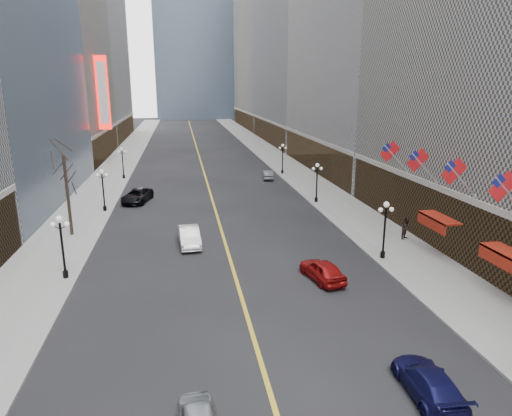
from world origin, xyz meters
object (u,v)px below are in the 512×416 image
object	(u,v)px
streetlamp_east_1	(385,224)
car_sb_mid	(322,270)
car_nb_far	(137,196)
car_nb_mid	(189,236)
car_sb_far	(268,175)
streetlamp_west_1	(62,240)
streetlamp_east_2	(317,179)
streetlamp_west_2	(103,186)
streetlamp_west_3	(123,160)
car_sb_near	(429,383)
streetlamp_east_3	(283,156)

from	to	relation	value
streetlamp_east_1	car_sb_mid	size ratio (longest dim) A/B	1.03
car_nb_far	car_nb_mid	bearing A→B (deg)	-56.99
car_sb_far	streetlamp_west_1	bearing A→B (deg)	64.62
streetlamp_east_2	streetlamp_west_2	bearing A→B (deg)	180.00
car_sb_mid	car_nb_far	bearing A→B (deg)	-71.43
streetlamp_west_1	streetlamp_west_3	size ratio (longest dim) A/B	1.00
streetlamp_west_3	car_sb_near	xyz separation A→B (m)	(18.58, -51.69, -2.23)
streetlamp_west_3	car_sb_mid	distance (m)	42.90
streetlamp_east_1	car_nb_mid	xyz separation A→B (m)	(-14.85, 5.80, -2.11)
streetlamp_east_2	car_sb_near	xyz separation A→B (m)	(-5.02, -33.69, -2.23)
car_nb_mid	car_nb_far	xyz separation A→B (m)	(-5.66, 16.06, -0.02)
streetlamp_west_2	streetlamp_west_1	bearing A→B (deg)	-90.00
streetlamp_east_3	car_sb_near	size ratio (longest dim) A/B	0.97
streetlamp_east_2	car_sb_near	world-z (taller)	streetlamp_east_2
streetlamp_east_2	car_sb_far	xyz separation A→B (m)	(-2.91, 14.67, -2.25)
streetlamp_east_1	streetlamp_west_2	xyz separation A→B (m)	(-23.60, 18.00, 0.00)
streetlamp_west_3	car_nb_mid	distance (m)	31.52
streetlamp_west_3	car_sb_far	xyz separation A→B (m)	(20.69, -3.33, -2.25)
streetlamp_east_2	streetlamp_east_3	size ratio (longest dim) A/B	1.00
streetlamp_west_1	car_nb_mid	xyz separation A→B (m)	(8.75, 5.80, -2.11)
streetlamp_east_2	streetlamp_west_3	bearing A→B (deg)	142.67
streetlamp_east_1	car_sb_mid	distance (m)	6.92
streetlamp_west_1	streetlamp_east_1	bearing A→B (deg)	0.00
streetlamp_east_1	streetlamp_west_3	distance (m)	43.05
streetlamp_west_1	car_sb_far	size ratio (longest dim) A/B	1.14
car_sb_far	streetlamp_west_3	bearing A→B (deg)	-2.18
car_nb_far	car_sb_mid	size ratio (longest dim) A/B	1.26
streetlamp_east_3	car_sb_mid	xyz separation A→B (m)	(-5.85, -39.00, -2.16)
car_nb_far	streetlamp_west_2	bearing A→B (deg)	-115.08
streetlamp_east_1	streetlamp_east_3	distance (m)	36.00
streetlamp_east_3	streetlamp_east_2	bearing A→B (deg)	-90.00
streetlamp_east_3	car_sb_near	distance (m)	51.98
car_sb_near	car_sb_mid	xyz separation A→B (m)	(-0.84, 12.69, 0.07)
streetlamp_east_3	car_nb_far	distance (m)	25.00
streetlamp_west_1	car_sb_far	bearing A→B (deg)	57.65
streetlamp_east_2	car_sb_mid	bearing A→B (deg)	-105.58
streetlamp_east_3	streetlamp_west_3	world-z (taller)	same
streetlamp_west_2	streetlamp_west_3	size ratio (longest dim) A/B	1.00
streetlamp_west_1	streetlamp_east_3	bearing A→B (deg)	56.75
car_nb_far	car_sb_far	bearing A→B (deg)	45.14
streetlamp_west_3	streetlamp_east_2	bearing A→B (deg)	-37.33
streetlamp_west_1	car_sb_near	world-z (taller)	streetlamp_west_1
streetlamp_west_3	car_sb_mid	bearing A→B (deg)	-65.53
streetlamp_east_2	car_sb_near	bearing A→B (deg)	-98.47
streetlamp_east_3	car_nb_mid	distance (m)	33.72
streetlamp_west_2	car_nb_far	world-z (taller)	streetlamp_west_2
car_sb_mid	streetlamp_west_3	bearing A→B (deg)	-77.49
streetlamp_west_2	car_sb_near	distance (m)	38.54
streetlamp_west_1	car_nb_mid	size ratio (longest dim) A/B	0.95
streetlamp_east_1	car_nb_far	xyz separation A→B (m)	(-20.51, 21.86, -2.13)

